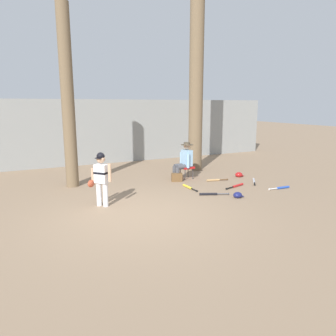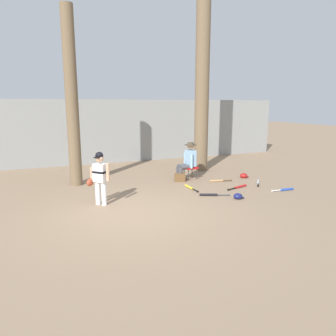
{
  "view_description": "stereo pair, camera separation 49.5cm",
  "coord_description": "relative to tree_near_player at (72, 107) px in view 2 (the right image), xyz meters",
  "views": [
    {
      "loc": [
        -2.35,
        -6.23,
        2.4
      ],
      "look_at": [
        1.26,
        1.1,
        0.75
      ],
      "focal_mm": 33.75,
      "sensor_mm": 36.0,
      "label": 1
    },
    {
      "loc": [
        -1.9,
        -6.44,
        2.4
      ],
      "look_at": [
        1.26,
        1.1,
        0.75
      ],
      "focal_mm": 33.75,
      "sensor_mm": 36.0,
      "label": 2
    }
  ],
  "objects": [
    {
      "name": "batting_helmet_red",
      "position": [
        5.24,
        -1.22,
        -2.26
      ],
      "size": [
        0.3,
        0.23,
        0.17
      ],
      "color": "#A81919",
      "rests_on": "ground"
    },
    {
      "name": "ground_plane",
      "position": [
        0.86,
        -3.24,
        -2.33
      ],
      "size": [
        60.0,
        60.0,
        0.0
      ],
      "primitive_type": "plane",
      "color": "#897056"
    },
    {
      "name": "bat_aluminum_silver",
      "position": [
        5.21,
        -2.0,
        -2.3
      ],
      "size": [
        0.53,
        0.64,
        0.07
      ],
      "color": "#B7BCC6",
      "rests_on": "ground"
    },
    {
      "name": "batting_helmet_navy",
      "position": [
        3.67,
        -3.14,
        -2.26
      ],
      "size": [
        0.28,
        0.22,
        0.16
      ],
      "color": "navy",
      "rests_on": "ground"
    },
    {
      "name": "bat_black_composite",
      "position": [
        3.16,
        -2.64,
        -2.3
      ],
      "size": [
        0.76,
        0.38,
        0.07
      ],
      "color": "black",
      "rests_on": "ground"
    },
    {
      "name": "folding_stool",
      "position": [
        3.54,
        -0.65,
        -1.97
      ],
      "size": [
        0.41,
        0.41,
        0.41
      ],
      "color": "red",
      "rests_on": "ground"
    },
    {
      "name": "tree_near_player",
      "position": [
        0.0,
        0.0,
        0.0
      ],
      "size": [
        0.55,
        0.55,
        5.23
      ],
      "color": "brown",
      "rests_on": "ground"
    },
    {
      "name": "concrete_back_wall",
      "position": [
        0.86,
        3.38,
        -1.03
      ],
      "size": [
        18.0,
        0.36,
        2.6
      ],
      "primitive_type": "cube",
      "color": "gray",
      "rests_on": "ground"
    },
    {
      "name": "bat_red_barrel",
      "position": [
        4.35,
        -2.24,
        -2.3
      ],
      "size": [
        0.8,
        0.3,
        0.07
      ],
      "color": "red",
      "rests_on": "ground"
    },
    {
      "name": "tree_behind_spectator",
      "position": [
        4.54,
        0.5,
        0.3
      ],
      "size": [
        0.81,
        0.81,
        6.12
      ],
      "color": "brown",
      "rests_on": "ground"
    },
    {
      "name": "bat_yellow_trainer",
      "position": [
        2.98,
        -1.75,
        -2.3
      ],
      "size": [
        0.07,
        0.76,
        0.07
      ],
      "color": "yellow",
      "rests_on": "ground"
    },
    {
      "name": "young_ballplayer",
      "position": [
        0.29,
        -2.26,
        -1.59
      ],
      "size": [
        0.56,
        0.47,
        1.31
      ],
      "color": "white",
      "rests_on": "ground"
    },
    {
      "name": "bat_wood_tan",
      "position": [
        4.18,
        -1.35,
        -2.3
      ],
      "size": [
        0.7,
        0.23,
        0.07
      ],
      "color": "tan",
      "rests_on": "ground"
    },
    {
      "name": "handbag_beside_stool",
      "position": [
        3.07,
        -0.85,
        -2.2
      ],
      "size": [
        0.38,
        0.29,
        0.26
      ],
      "primitive_type": "cube",
      "rotation": [
        0.0,
        0.0,
        -0.37
      ],
      "color": "brown",
      "rests_on": "ground"
    },
    {
      "name": "seated_spectator",
      "position": [
        3.44,
        -0.65,
        -1.69
      ],
      "size": [
        0.67,
        0.53,
        1.2
      ],
      "color": "#47474C",
      "rests_on": "ground"
    },
    {
      "name": "bat_blue_youth",
      "position": [
        5.37,
        -2.99,
        -2.3
      ],
      "size": [
        0.73,
        0.1,
        0.07
      ],
      "color": "#2347AD",
      "rests_on": "ground"
    }
  ]
}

